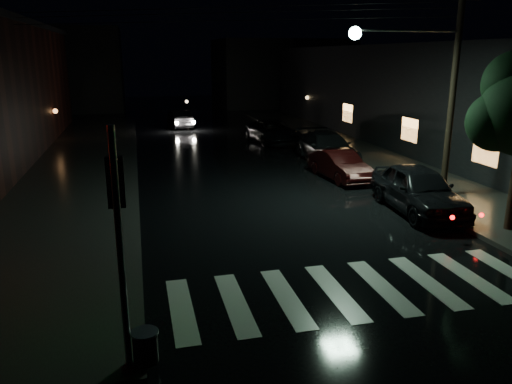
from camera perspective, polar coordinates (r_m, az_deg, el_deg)
ground at (r=11.05m, az=-1.86°, el=-13.79°), size 120.00×120.00×0.00m
sidewalk_left at (r=24.25m, az=-20.48°, el=1.75°), size 6.00×44.00×0.15m
sidewalk_right at (r=26.84m, az=13.18°, el=3.57°), size 4.00×44.00×0.15m
building_right at (r=33.42m, az=21.36°, el=10.27°), size 10.00×40.00×6.00m
building_far_left at (r=55.07m, az=-22.54°, el=12.82°), size 14.00×10.00×8.00m
building_far_right at (r=56.76m, az=2.86°, el=13.47°), size 14.00×10.00×7.00m
crosswalk at (r=12.34m, az=11.68°, el=-10.80°), size 9.00×3.00×0.01m
signal_pole_corner at (r=8.87m, az=-13.88°, el=-10.75°), size 0.68×0.61×4.20m
utility_pole at (r=19.67m, az=20.09°, el=12.19°), size 4.92×0.44×8.00m
parked_car_a at (r=18.44m, az=18.07°, el=0.29°), size 2.28×4.95×1.64m
parked_car_b at (r=22.55m, az=9.56°, el=3.06°), size 1.73×4.05×1.30m
parked_car_c at (r=26.13m, az=8.11°, el=5.05°), size 2.21×5.29×1.53m
parked_car_d at (r=31.72m, az=1.95°, el=6.91°), size 2.80×5.31×1.42m
oncoming_car at (r=39.10m, az=-8.72°, el=8.29°), size 1.76×4.19×1.34m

